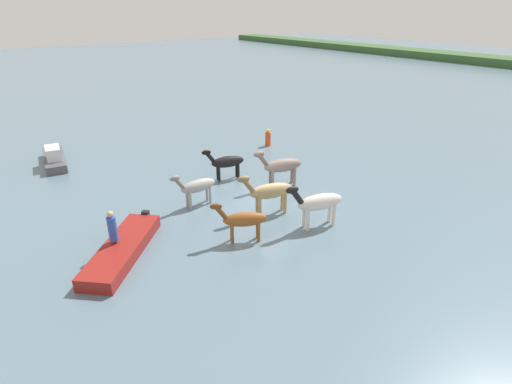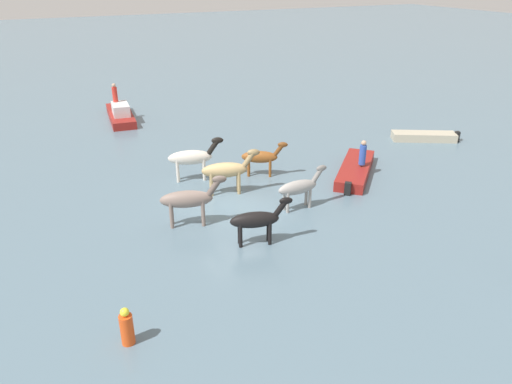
{
  "view_description": "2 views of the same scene",
  "coord_description": "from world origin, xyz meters",
  "views": [
    {
      "loc": [
        13.92,
        -10.55,
        8.48
      ],
      "look_at": [
        0.66,
        -0.56,
        0.87
      ],
      "focal_mm": 28.77,
      "sensor_mm": 36.0,
      "label": 1
    },
    {
      "loc": [
        -16.84,
        6.91,
        9.16
      ],
      "look_at": [
        -0.71,
        -0.78,
        0.83
      ],
      "focal_mm": 34.05,
      "sensor_mm": 36.0,
      "label": 2
    }
  ],
  "objects": [
    {
      "name": "boat_motor_center",
      "position": [
        -11.0,
        -6.42,
        0.3
      ],
      "size": [
        4.14,
        1.71,
        1.32
      ],
      "rotation": [
        0.0,
        0.0,
        6.12
      ],
      "color": "#4C4C51",
      "rests_on": "ground_plane"
    },
    {
      "name": "horse_lead",
      "position": [
        3.43,
        0.53,
        1.12
      ],
      "size": [
        1.12,
        2.61,
        2.02
      ],
      "rotation": [
        0.0,
        0.0,
        4.44
      ],
      "color": "silver",
      "rests_on": "ground_plane"
    },
    {
      "name": "horse_rear_stallion",
      "position": [
        -1.31,
        -2.46,
        0.96
      ],
      "size": [
        0.54,
        2.24,
        1.75
      ],
      "rotation": [
        0.0,
        0.0,
        4.73
      ],
      "color": "#9E9993",
      "rests_on": "ground_plane"
    },
    {
      "name": "horse_pinto_flank",
      "position": [
        -0.72,
        2.06,
        1.1
      ],
      "size": [
        1.16,
        2.57,
        2.0
      ],
      "rotation": [
        0.0,
        0.0,
        4.41
      ],
      "color": "gray",
      "rests_on": "ground_plane"
    },
    {
      "name": "buoy_channel_marker",
      "position": [
        -6.27,
        5.65,
        0.51
      ],
      "size": [
        0.36,
        0.36,
        1.14
      ],
      "color": "#E54C19",
      "rests_on": "ground_plane"
    },
    {
      "name": "boat_dinghy_port",
      "position": [
        0.63,
        -6.72,
        0.17
      ],
      "size": [
        4.25,
        4.15,
        0.74
      ],
      "rotation": [
        0.0,
        0.0,
        5.52
      ],
      "color": "maroon",
      "rests_on": "ground_plane"
    },
    {
      "name": "horse_chestnut_trailing",
      "position": [
        2.52,
        -2.59,
        0.94
      ],
      "size": [
        1.35,
        2.08,
        1.71
      ],
      "rotation": [
        0.0,
        0.0,
        4.21
      ],
      "color": "brown",
      "rests_on": "ground_plane"
    },
    {
      "name": "person_spotter_bow",
      "position": [
        0.42,
        -6.91,
        1.14
      ],
      "size": [
        0.32,
        0.32,
        1.19
      ],
      "color": "#2D51B2",
      "rests_on": "boat_dinghy_port"
    },
    {
      "name": "horse_dun_straggler",
      "position": [
        -3.12,
        0.33,
        0.97
      ],
      "size": [
        0.97,
        2.28,
        1.77
      ],
      "rotation": [
        0.0,
        0.0,
        4.45
      ],
      "color": "black",
      "rests_on": "ground_plane"
    },
    {
      "name": "horse_mid_herd",
      "position": [
        1.35,
        -0.35,
        1.1
      ],
      "size": [
        1.13,
        2.57,
        2.0
      ],
      "rotation": [
        0.0,
        0.0,
        4.43
      ],
      "color": "tan",
      "rests_on": "ground_plane"
    },
    {
      "name": "ground_plane",
      "position": [
        0.0,
        0.0,
        0.0
      ],
      "size": [
        181.32,
        181.32,
        0.0
      ],
      "primitive_type": "plane",
      "color": "slate"
    }
  ]
}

